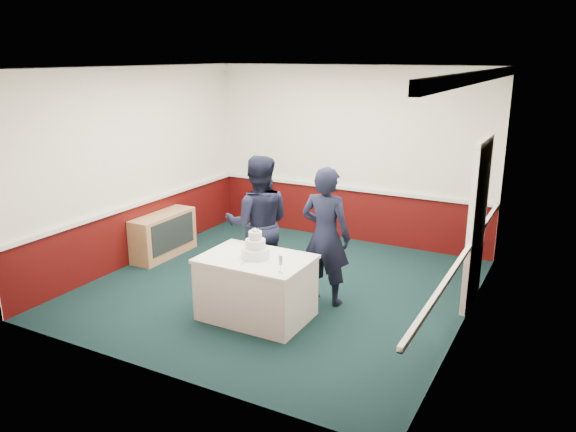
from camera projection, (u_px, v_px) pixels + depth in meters
The scene contains 9 objects.
ground at pixel (279, 287), 7.89m from camera, with size 5.00×5.00×0.00m, color black.
room_shell at pixel (304, 143), 7.82m from camera, with size 5.00×5.00×3.00m.
sideboard at pixel (164, 235), 9.05m from camera, with size 0.41×1.20×0.70m.
cake_table at pixel (256, 287), 6.90m from camera, with size 1.32×0.92×0.79m.
wedding_cake at pixel (256, 249), 6.76m from camera, with size 0.35×0.35×0.36m.
cake_knife at pixel (245, 262), 6.63m from camera, with size 0.01×0.22×0.01m, color silver.
champagne_flute at pixel (281, 261), 6.29m from camera, with size 0.05×0.05×0.21m.
person_man at pixel (258, 224), 7.61m from camera, with size 0.91×0.71×1.88m, color black.
person_woman at pixel (326, 236), 7.18m from camera, with size 0.67×0.44×1.82m, color black.
Camera 1 is at (3.55, -6.38, 3.16)m, focal length 35.00 mm.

